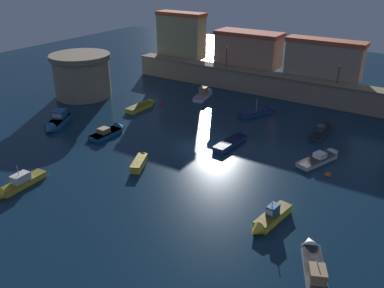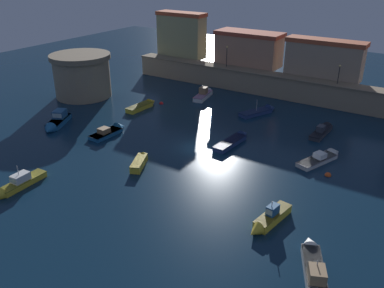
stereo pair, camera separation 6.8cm
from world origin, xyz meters
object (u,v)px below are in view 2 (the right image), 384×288
object	(u,v)px
quay_lamp_1	(339,71)
moored_boat_9	(16,185)
moored_boat_2	(269,219)
moored_boat_10	(111,131)
mooring_buoy_0	(328,175)
mooring_buoy_1	(161,104)
moored_boat_5	(313,265)
moored_boat_6	(140,161)
moored_boat_7	(235,140)
fortress_tower	(82,75)
moored_boat_1	(262,111)
moored_boat_11	(56,122)
moored_boat_3	(144,105)
moored_boat_0	(324,157)
moored_boat_4	(205,94)
moored_boat_8	(323,130)
quay_lamp_0	(227,53)

from	to	relation	value
quay_lamp_1	moored_boat_9	xyz separation A→B (m)	(-20.28, -43.22, -5.30)
moored_boat_2	moored_boat_10	size ratio (longest dim) A/B	1.02
mooring_buoy_0	mooring_buoy_1	world-z (taller)	mooring_buoy_0
moored_boat_5	moored_boat_6	xyz separation A→B (m)	(-22.06, 6.15, -0.01)
moored_boat_6	moored_boat_7	xyz separation A→B (m)	(6.22, 11.34, -0.12)
fortress_tower	moored_boat_7	world-z (taller)	fortress_tower
fortress_tower	mooring_buoy_1	world-z (taller)	fortress_tower
quay_lamp_1	moored_boat_7	distance (m)	22.53
moored_boat_1	moored_boat_5	bearing A→B (deg)	-125.84
fortress_tower	moored_boat_2	size ratio (longest dim) A/B	1.67
moored_boat_5	mooring_buoy_0	distance (m)	15.66
moored_boat_5	moored_boat_11	xyz separation A→B (m)	(-39.39, 8.74, 0.12)
quay_lamp_1	mooring_buoy_1	world-z (taller)	quay_lamp_1
mooring_buoy_1	moored_boat_10	bearing A→B (deg)	-83.05
moored_boat_3	moored_boat_7	xyz separation A→B (m)	(18.09, -3.77, -0.06)
moored_boat_0	moored_boat_4	size ratio (longest dim) A/B	1.04
moored_boat_7	moored_boat_8	xyz separation A→B (m)	(8.56, 9.45, 0.05)
moored_boat_10	moored_boat_3	bearing A→B (deg)	17.43
moored_boat_5	quay_lamp_0	bearing A→B (deg)	12.57
moored_boat_11	mooring_buoy_0	xyz separation A→B (m)	(36.12, 6.56, -0.58)
moored_boat_5	quay_lamp_1	bearing A→B (deg)	-10.98
moored_boat_1	moored_boat_5	size ratio (longest dim) A/B	0.93
moored_boat_6	moored_boat_9	xyz separation A→B (m)	(-7.17, -11.13, 0.01)
fortress_tower	moored_boat_11	bearing A→B (deg)	-59.58
moored_boat_3	moored_boat_4	world-z (taller)	moored_boat_4
moored_boat_1	moored_boat_11	world-z (taller)	moored_boat_1
moored_boat_10	moored_boat_11	distance (m)	8.59
quay_lamp_0	moored_boat_11	xyz separation A→B (m)	(-10.86, -29.51, -5.58)
moored_boat_4	moored_boat_6	size ratio (longest dim) A/B	1.45
fortress_tower	moored_boat_3	world-z (taller)	fortress_tower
quay_lamp_1	moored_boat_4	bearing A→B (deg)	-160.68
quay_lamp_1	moored_boat_9	distance (m)	48.04
moored_boat_10	mooring_buoy_1	world-z (taller)	moored_boat_10
quay_lamp_1	moored_boat_2	size ratio (longest dim) A/B	0.50
quay_lamp_1	moored_boat_10	size ratio (longest dim) A/B	0.51
moored_boat_5	moored_boat_6	bearing A→B (deg)	50.26
quay_lamp_0	moored_boat_5	size ratio (longest dim) A/B	0.50
moored_boat_1	moored_boat_3	bearing A→B (deg)	139.47
moored_boat_1	moored_boat_9	xyz separation A→B (m)	(-11.83, -34.30, 0.15)
moored_boat_0	quay_lamp_0	bearing A→B (deg)	71.39
quay_lamp_1	moored_boat_1	world-z (taller)	quay_lamp_1
fortress_tower	quay_lamp_1	distance (m)	41.39
quay_lamp_0	moored_boat_7	bearing A→B (deg)	-58.55
quay_lamp_1	moored_boat_11	size ratio (longest dim) A/B	0.45
moored_boat_9	mooring_buoy_1	xyz separation A→B (m)	(-3.51, 29.28, -0.46)
moored_boat_5	moored_boat_11	distance (m)	40.35
moored_boat_2	moored_boat_11	xyz separation A→B (m)	(-34.22, 5.19, 0.06)
moored_boat_7	mooring_buoy_0	bearing A→B (deg)	-95.56
quay_lamp_0	moored_boat_9	distance (m)	43.60
moored_boat_11	moored_boat_4	bearing A→B (deg)	128.10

